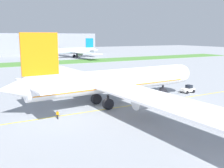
{
  "coord_description": "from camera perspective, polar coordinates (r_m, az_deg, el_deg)",
  "views": [
    {
      "loc": [
        -26.17,
        -50.36,
        15.92
      ],
      "look_at": [
        6.18,
        8.5,
        3.59
      ],
      "focal_mm": 42.18,
      "sensor_mm": 36.0,
      "label": 1
    }
  ],
  "objects": [
    {
      "name": "service_truck_baggage_loader",
      "position": [
        95.57,
        -8.84,
        1.54
      ],
      "size": [
        5.8,
        3.86,
        2.45
      ],
      "color": "white",
      "rests_on": "ground"
    },
    {
      "name": "apron_taxi_line",
      "position": [
        58.39,
        -0.99,
        -5.42
      ],
      "size": [
        280.0,
        0.36,
        0.01
      ],
      "primitive_type": "cube",
      "color": "yellow",
      "rests_on": "ground"
    },
    {
      "name": "parked_airliner_far_centre",
      "position": [
        196.86,
        -8.51,
        7.05
      ],
      "size": [
        42.93,
        68.26,
        14.13
      ],
      "color": "white",
      "rests_on": "ground"
    },
    {
      "name": "airliner_foreground",
      "position": [
        60.4,
        -0.16,
        0.58
      ],
      "size": [
        49.4,
        78.18,
        16.56
      ],
      "color": "white",
      "rests_on": "ground"
    },
    {
      "name": "ground_plane",
      "position": [
        58.95,
        -1.29,
        -5.27
      ],
      "size": [
        600.0,
        600.0,
        0.0
      ],
      "primitive_type": "plane",
      "color": "#9399A0",
      "rests_on": "ground"
    },
    {
      "name": "terminal_building",
      "position": [
        240.57,
        -15.35,
        8.39
      ],
      "size": [
        97.2,
        20.0,
        18.0
      ],
      "primitive_type": "cube",
      "color": "gray",
      "rests_on": "ground"
    },
    {
      "name": "grass_median_strip",
      "position": [
        159.09,
        -19.23,
        4.1
      ],
      "size": [
        320.0,
        24.0,
        0.1
      ],
      "primitive_type": "cube",
      "color": "#4C8438",
      "rests_on": "ground"
    },
    {
      "name": "pushback_tug",
      "position": [
        77.66,
        16.1,
        -1.09
      ],
      "size": [
        5.6,
        2.74,
        2.18
      ],
      "color": "white",
      "rests_on": "ground"
    },
    {
      "name": "ground_crew_wingwalker_port",
      "position": [
        52.18,
        -11.73,
        -6.38
      ],
      "size": [
        0.44,
        0.55,
        1.73
      ],
      "color": "black",
      "rests_on": "ground"
    },
    {
      "name": "ground_crew_marshaller_front",
      "position": [
        51.23,
        19.83,
        -7.16
      ],
      "size": [
        0.49,
        0.47,
        1.66
      ],
      "color": "black",
      "rests_on": "ground"
    }
  ]
}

